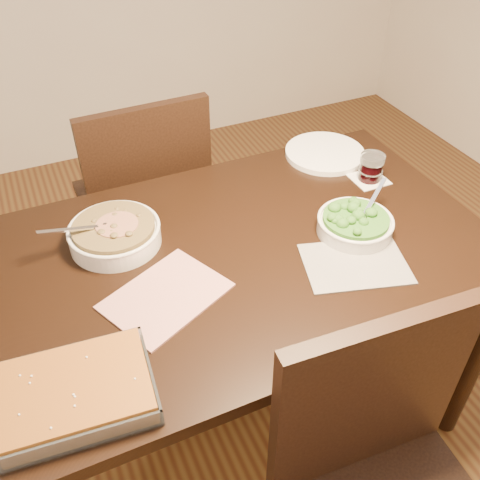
# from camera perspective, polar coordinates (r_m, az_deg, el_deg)

# --- Properties ---
(ground) EXTENTS (4.00, 4.00, 0.00)m
(ground) POSITION_cam_1_polar(r_m,az_deg,el_deg) (2.07, 0.48, -16.92)
(ground) COLOR #442313
(ground) RESTS_ON ground
(table) EXTENTS (1.40, 0.90, 0.75)m
(table) POSITION_cam_1_polar(r_m,az_deg,el_deg) (1.56, 0.61, -3.64)
(table) COLOR black
(table) RESTS_ON ground
(magazine_a) EXTENTS (0.35, 0.32, 0.01)m
(magazine_a) POSITION_cam_1_polar(r_m,az_deg,el_deg) (1.37, -7.90, -5.93)
(magazine_a) COLOR #A12E30
(magazine_a) RESTS_ON table
(magazine_b) EXTENTS (0.32, 0.27, 0.00)m
(magazine_b) POSITION_cam_1_polar(r_m,az_deg,el_deg) (1.48, 12.17, -2.50)
(magazine_b) COLOR #2B2A32
(magazine_b) RESTS_ON table
(coaster) EXTENTS (0.11, 0.11, 0.00)m
(coaster) POSITION_cam_1_polar(r_m,az_deg,el_deg) (1.83, 13.59, 6.32)
(coaster) COLOR white
(coaster) RESTS_ON table
(stew_bowl) EXTENTS (0.29, 0.26, 0.10)m
(stew_bowl) POSITION_cam_1_polar(r_m,az_deg,el_deg) (1.53, -13.23, 0.71)
(stew_bowl) COLOR silver
(stew_bowl) RESTS_ON table
(broccoli_bowl) EXTENTS (0.23, 0.22, 0.09)m
(broccoli_bowl) POSITION_cam_1_polar(r_m,az_deg,el_deg) (1.57, 12.18, 1.71)
(broccoli_bowl) COLOR silver
(broccoli_bowl) RESTS_ON table
(baking_dish) EXTENTS (0.34, 0.26, 0.06)m
(baking_dish) POSITION_cam_1_polar(r_m,az_deg,el_deg) (1.20, -17.03, -15.30)
(baking_dish) COLOR silver
(baking_dish) RESTS_ON table
(wine_tumbler) EXTENTS (0.08, 0.08, 0.09)m
(wine_tumbler) POSITION_cam_1_polar(r_m,az_deg,el_deg) (1.80, 13.82, 7.60)
(wine_tumbler) COLOR black
(wine_tumbler) RESTS_ON coaster
(dinner_plate) EXTENTS (0.28, 0.28, 0.02)m
(dinner_plate) POSITION_cam_1_polar(r_m,az_deg,el_deg) (1.92, 9.03, 9.14)
(dinner_plate) COLOR white
(dinner_plate) RESTS_ON table
(chair_far) EXTENTS (0.46, 0.46, 0.96)m
(chair_far) POSITION_cam_1_polar(r_m,az_deg,el_deg) (2.10, -10.08, 4.60)
(chair_far) COLOR black
(chair_far) RESTS_ON ground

